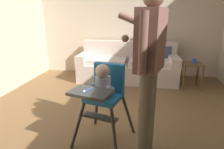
{
  "coord_description": "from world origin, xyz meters",
  "views": [
    {
      "loc": [
        0.36,
        -2.21,
        1.43
      ],
      "look_at": [
        0.03,
        -0.13,
        0.78
      ],
      "focal_mm": 30.71,
      "sensor_mm": 36.0,
      "label": 1
    }
  ],
  "objects": [
    {
      "name": "ground",
      "position": [
        0.0,
        0.0,
        -0.05
      ],
      "size": [
        5.92,
        6.68,
        0.1
      ],
      "primitive_type": "cube",
      "color": "brown"
    },
    {
      "name": "high_chair",
      "position": [
        -0.04,
        -0.28,
        0.65
      ],
      "size": [
        0.73,
        0.82,
        0.95
      ],
      "rotation": [
        0.0,
        0.0,
        -1.83
      ],
      "color": "#343533",
      "rests_on": "ground"
    },
    {
      "name": "side_table",
      "position": [
        1.37,
        1.7,
        0.38
      ],
      "size": [
        0.4,
        0.4,
        0.52
      ],
      "color": "brown",
      "rests_on": "ground"
    },
    {
      "name": "toy_ball",
      "position": [
        0.41,
        0.55,
        0.07
      ],
      "size": [
        0.14,
        0.14,
        0.14
      ],
      "primitive_type": "sphere",
      "color": "gold",
      "rests_on": "ground"
    },
    {
      "name": "sippy_cup",
      "position": [
        1.4,
        1.7,
        0.57
      ],
      "size": [
        0.07,
        0.07,
        0.1
      ],
      "primitive_type": "cylinder",
      "color": "#284CB7",
      "rests_on": "side_table"
    },
    {
      "name": "adult_standing",
      "position": [
        0.43,
        -0.42,
        0.95
      ],
      "size": [
        0.5,
        0.59,
        1.68
      ],
      "rotation": [
        0.0,
        0.0,
        2.84
      ],
      "color": "#726851",
      "rests_on": "ground"
    },
    {
      "name": "wall_far",
      "position": [
        0.0,
        2.57,
        1.4
      ],
      "size": [
        5.12,
        0.06,
        2.79
      ],
      "primitive_type": "cube",
      "color": "beige",
      "rests_on": "ground"
    },
    {
      "name": "couch",
      "position": [
        0.06,
        2.05,
        0.33
      ],
      "size": [
        2.19,
        0.86,
        0.86
      ],
      "rotation": [
        0.0,
        0.0,
        -1.57
      ],
      "color": "beige",
      "rests_on": "ground"
    }
  ]
}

